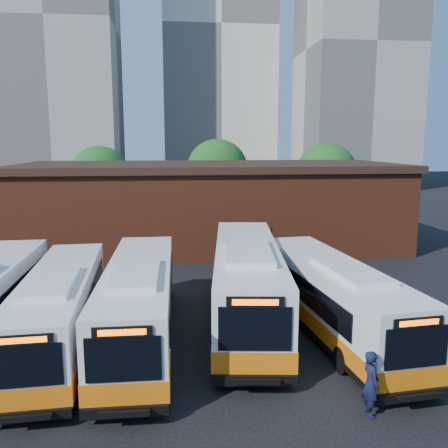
{
  "coord_description": "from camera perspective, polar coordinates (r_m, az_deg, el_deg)",
  "views": [
    {
      "loc": [
        -3.0,
        -16.59,
        7.95
      ],
      "look_at": [
        -0.29,
        7.44,
        3.79
      ],
      "focal_mm": 38.0,
      "sensor_mm": 36.0,
      "label": 1
    }
  ],
  "objects": [
    {
      "name": "depot_building",
      "position": [
        37.01,
        -1.73,
        2.47
      ],
      "size": [
        28.6,
        12.6,
        6.4
      ],
      "color": "brown",
      "rests_on": "ground"
    },
    {
      "name": "bus_west",
      "position": [
        19.84,
        -19.05,
        -9.99
      ],
      "size": [
        2.99,
        11.66,
        3.15
      ],
      "rotation": [
        0.0,
        0.0,
        0.05
      ],
      "color": "white",
      "rests_on": "ground"
    },
    {
      "name": "tower_center",
      "position": [
        105.48,
        -0.91,
        22.01
      ],
      "size": [
        22.0,
        20.0,
        61.2
      ],
      "color": "silver",
      "rests_on": "ground"
    },
    {
      "name": "transit_worker",
      "position": [
        15.24,
        17.24,
        -17.85
      ],
      "size": [
        0.5,
        0.75,
        2.0
      ],
      "primitive_type": "imported",
      "rotation": [
        0.0,
        0.0,
        1.61
      ],
      "color": "#121435",
      "rests_on": "ground"
    },
    {
      "name": "tower_right",
      "position": [
        92.26,
        15.56,
        19.65
      ],
      "size": [
        18.0,
        18.0,
        49.2
      ],
      "color": "#A6A198",
      "rests_on": "ground"
    },
    {
      "name": "tree_east",
      "position": [
        50.3,
        12.19,
        5.98
      ],
      "size": [
        6.24,
        6.24,
        7.96
      ],
      "color": "#382314",
      "rests_on": "ground"
    },
    {
      "name": "ground",
      "position": [
        18.64,
        3.58,
        -15.52
      ],
      "size": [
        220.0,
        220.0,
        0.0
      ],
      "primitive_type": "plane",
      "color": "black"
    },
    {
      "name": "tree_mid",
      "position": [
        50.91,
        -0.79,
        6.52
      ],
      "size": [
        6.56,
        6.56,
        8.36
      ],
      "color": "#382314",
      "rests_on": "ground"
    },
    {
      "name": "tree_west",
      "position": [
        49.2,
        -14.67,
        5.59
      ],
      "size": [
        6.0,
        6.0,
        7.65
      ],
      "color": "#382314",
      "rests_on": "ground"
    },
    {
      "name": "bus_midwest",
      "position": [
        19.57,
        -10.13,
        -9.61
      ],
      "size": [
        2.7,
        12.29,
        3.33
      ],
      "rotation": [
        0.0,
        0.0,
        -0.01
      ],
      "color": "white",
      "rests_on": "ground"
    },
    {
      "name": "bus_mideast",
      "position": [
        21.44,
        2.75,
        -7.33
      ],
      "size": [
        4.3,
        13.57,
        3.64
      ],
      "rotation": [
        0.0,
        0.0,
        -0.12
      ],
      "color": "white",
      "rests_on": "ground"
    },
    {
      "name": "bus_east",
      "position": [
        20.41,
        13.05,
        -9.01
      ],
      "size": [
        3.55,
        12.06,
        3.24
      ],
      "rotation": [
        0.0,
        0.0,
        0.1
      ],
      "color": "white",
      "rests_on": "ground"
    },
    {
      "name": "tower_left",
      "position": [
        92.76,
        -19.51,
        21.61
      ],
      "size": [
        20.0,
        18.0,
        56.2
      ],
      "color": "#A6A198",
      "rests_on": "ground"
    }
  ]
}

